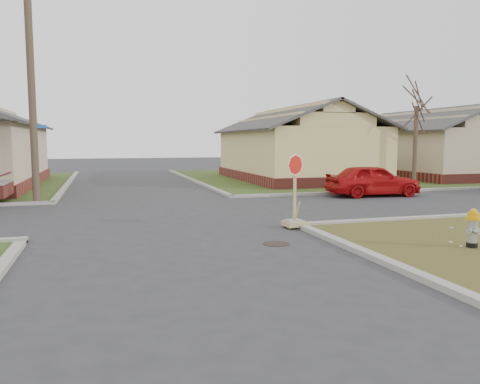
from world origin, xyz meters
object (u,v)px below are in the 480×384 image
object	(u,v)px
fire_hydrant	(473,226)
stop_sign	(295,211)
red_sedan	(373,180)
utility_pole	(31,82)

from	to	relation	value
fire_hydrant	stop_sign	distance (m)	4.54
fire_hydrant	red_sedan	xyz separation A→B (m)	(3.60, 9.77, 0.17)
utility_pole	red_sedan	distance (m)	14.63
utility_pole	stop_sign	distance (m)	11.54
utility_pole	fire_hydrant	xyz separation A→B (m)	(10.42, -11.18, -4.13)
utility_pole	stop_sign	xyz separation A→B (m)	(7.63, -7.59, -4.17)
red_sedan	stop_sign	bearing A→B (deg)	137.59
fire_hydrant	red_sedan	size ratio (longest dim) A/B	0.21
utility_pole	stop_sign	world-z (taller)	utility_pole
stop_sign	red_sedan	xyz separation A→B (m)	(6.39, 6.18, 0.22)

